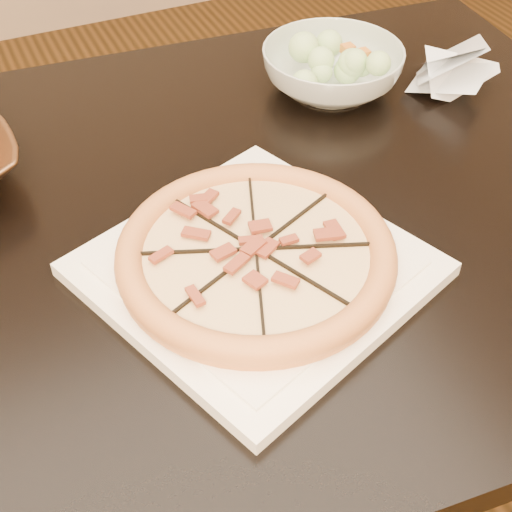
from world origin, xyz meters
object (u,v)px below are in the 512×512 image
object	(u,v)px
salad_bowl	(332,69)
pizza	(256,253)
dining_table	(164,280)
plate	(256,268)

from	to	relation	value
salad_bowl	pizza	bearing A→B (deg)	-130.69
dining_table	salad_bowl	size ratio (longest dim) A/B	6.83
dining_table	plate	size ratio (longest dim) A/B	3.49
dining_table	salad_bowl	bearing A→B (deg)	28.31
plate	pizza	distance (m)	0.02
plate	salad_bowl	distance (m)	0.43
pizza	salad_bowl	size ratio (longest dim) A/B	1.45
pizza	dining_table	bearing A→B (deg)	118.21
plate	pizza	bearing A→B (deg)	145.22
dining_table	plate	bearing A→B (deg)	-61.79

